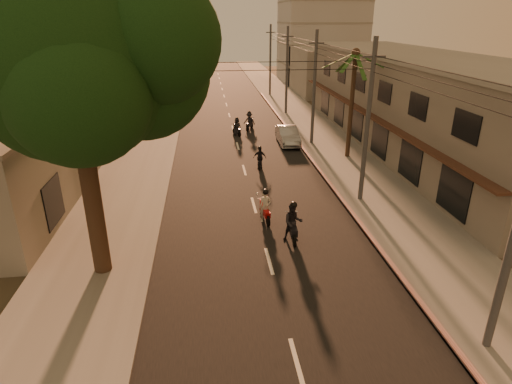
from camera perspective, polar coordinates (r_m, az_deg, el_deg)
ground at (r=17.26m, az=2.73°, el=-12.66°), size 160.00×160.00×0.00m
road at (r=35.42m, az=-2.45°, el=6.14°), size 10.00×140.00×0.02m
sidewalk_right at (r=36.69m, az=9.38°, el=6.52°), size 5.00×140.00×0.12m
sidewalk_left at (r=35.69m, az=-14.61°, el=5.64°), size 5.00×140.00×0.12m
curb_stripe at (r=31.46m, az=7.57°, el=4.02°), size 0.20×60.00×0.20m
shophouse_row at (r=36.42m, az=20.61°, el=11.10°), size 8.80×34.20×7.30m
left_building at (r=31.09m, az=-28.40°, el=6.09°), size 8.20×24.20×5.20m
broadleaf_tree at (r=16.67m, az=-22.03°, el=15.93°), size 9.60×8.70×12.10m
palm_tree at (r=31.81m, az=13.10°, el=16.87°), size 5.00×5.00×8.20m
utility_poles at (r=35.17m, az=7.93°, el=16.69°), size 1.20×48.26×9.00m
filler_right at (r=61.56m, az=9.23°, el=15.67°), size 8.00×14.00×6.00m
filler_left_near at (r=49.90m, az=-20.43°, el=12.14°), size 8.00×14.00×4.40m
filler_left_far at (r=67.24m, az=-17.19°, el=15.97°), size 8.00×14.00×7.00m
scooter_red at (r=22.05m, az=1.23°, el=-2.04°), size 0.78×1.82×1.80m
scooter_mid_a at (r=20.24m, az=4.95°, el=-4.13°), size 1.00×2.03×2.00m
scooter_mid_b at (r=29.90m, az=0.50°, el=4.52°), size 1.01×1.65×1.63m
scooter_far_a at (r=38.55m, az=-2.56°, el=8.63°), size 1.08×1.61×1.65m
scooter_far_b at (r=40.39m, az=-0.89°, el=9.40°), size 1.58×1.71×1.80m
parked_car at (r=35.97m, az=4.24°, el=7.54°), size 1.60×4.43×1.45m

